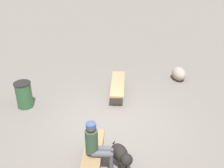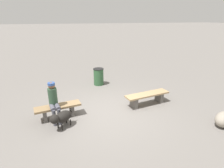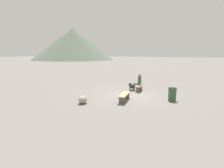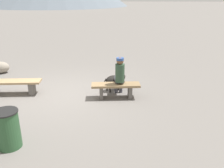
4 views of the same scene
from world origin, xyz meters
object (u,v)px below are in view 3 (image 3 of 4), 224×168
(trash_bin, at_px, (172,94))
(bench_right, at_px, (139,87))
(bench_left, at_px, (124,96))
(dog, at_px, (131,86))
(seated_person, at_px, (138,81))
(boulder, at_px, (83,100))

(trash_bin, bearing_deg, bench_right, 52.59)
(bench_left, relative_size, trash_bin, 2.17)
(bench_left, bearing_deg, dog, 3.54)
(trash_bin, bearing_deg, dog, 59.07)
(seated_person, bearing_deg, trash_bin, -135.36)
(dog, relative_size, boulder, 1.01)
(dog, bearing_deg, trash_bin, -156.83)
(dog, distance_m, trash_bin, 4.02)
(bench_right, relative_size, dog, 2.11)
(trash_bin, xyz_separation_m, boulder, (-2.86, 4.97, -0.19))
(dog, relative_size, trash_bin, 0.86)
(seated_person, height_order, boulder, seated_person)
(bench_right, distance_m, trash_bin, 3.52)
(dog, distance_m, boulder, 5.16)
(seated_person, relative_size, trash_bin, 1.54)
(bench_right, bearing_deg, trash_bin, -134.38)
(trash_bin, bearing_deg, seated_person, 52.34)
(seated_person, distance_m, boulder, 5.54)
(boulder, bearing_deg, bench_right, -23.56)
(seated_person, bearing_deg, bench_left, 173.60)
(bench_left, relative_size, bench_right, 1.19)
(seated_person, relative_size, dog, 1.79)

